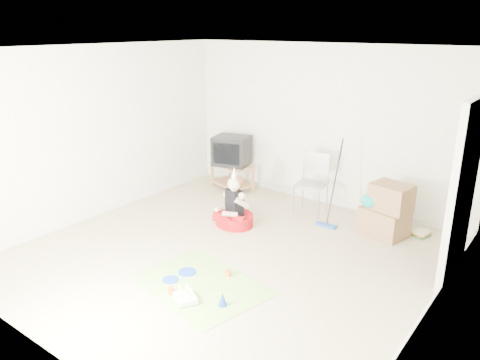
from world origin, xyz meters
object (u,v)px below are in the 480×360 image
Objects in this scene: folding_chair at (311,184)px; birthday_cake at (185,299)px; tv_stand at (232,175)px; crt_tv at (232,151)px; seated_woman at (234,212)px; cardboard_boxes at (386,211)px.

folding_chair is 3.00× the size of birthday_cake.
tv_stand is at bearing 120.03° from birthday_cake.
birthday_cake is at bearing -75.40° from crt_tv.
seated_woman is (1.01, -1.24, -0.08)m from tv_stand.
folding_chair is at bearing 92.78° from birthday_cake.
crt_tv is 3.76m from birthday_cake.
cardboard_boxes is at bearing -20.06° from crt_tv.
cardboard_boxes is at bearing -3.77° from folding_chair.
seated_woman is at bearing -66.17° from crt_tv.
folding_chair is 1.25m from cardboard_boxes.
birthday_cake is at bearing -66.89° from seated_woman.
seated_woman is (-1.93, -1.00, -0.17)m from cardboard_boxes.
folding_chair reaches higher than crt_tv.
crt_tv reaches higher than seated_woman.
tv_stand is 0.86× the size of folding_chair.
cardboard_boxes is 3.17m from birthday_cake.
birthday_cake is (0.15, -3.04, -0.45)m from folding_chair.
crt_tv is 2.98m from cardboard_boxes.
folding_chair is at bearing 176.23° from cardboard_boxes.
crt_tv is 0.78× the size of cardboard_boxes.
cardboard_boxes is at bearing -4.64° from tv_stand.
tv_stand is 2.95m from cardboard_boxes.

